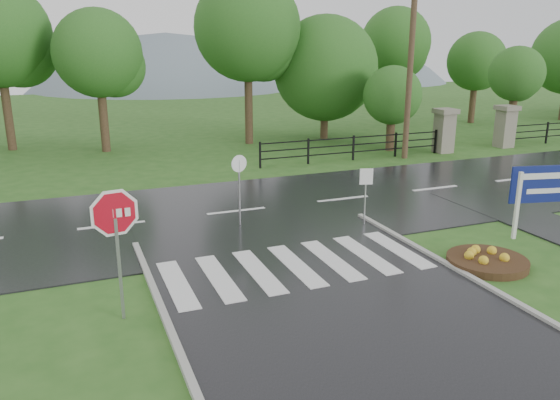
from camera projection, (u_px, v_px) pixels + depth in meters
name	position (u px, v px, depth m)	size (l,w,h in m)	color
ground	(413.00, 376.00, 9.24)	(120.00, 120.00, 0.00)	#2D5C1E
main_road	(236.00, 212.00, 18.16)	(90.00, 8.00, 0.04)	black
crosswalk	(296.00, 265.00, 13.68)	(6.50, 2.80, 0.02)	silver
pillar_west	(444.00, 130.00, 27.82)	(1.00, 1.00, 2.24)	gray
pillar_east	(505.00, 125.00, 29.25)	(1.00, 1.00, 2.24)	gray
fence_west	(353.00, 145.00, 26.08)	(9.58, 0.08, 1.20)	black
hills	(141.00, 206.00, 72.79)	(102.00, 48.00, 48.00)	slate
treeline	(180.00, 142.00, 31.01)	(83.20, 5.20, 10.00)	#235A1C
stop_sign	(116.00, 225.00, 10.62)	(1.27, 0.25, 2.90)	#939399
estate_billboard	(548.00, 187.00, 15.72)	(2.32, 0.58, 2.07)	silver
flower_bed	(487.00, 260.00, 13.79)	(2.00, 2.00, 0.40)	#332111
reg_sign_small	(366.00, 185.00, 16.46)	(0.39, 0.14, 1.81)	#939399
reg_sign_round	(239.00, 182.00, 16.39)	(0.51, 0.14, 2.23)	#939399
utility_pole_east	(410.00, 69.00, 25.58)	(1.46, 0.48, 8.35)	#473523
entrance_tree_left	(392.00, 96.00, 27.90)	(3.00, 3.00, 4.37)	#3D2B1C
entrance_tree_right	(517.00, 74.00, 30.53)	(3.04, 3.04, 5.30)	#3D2B1C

